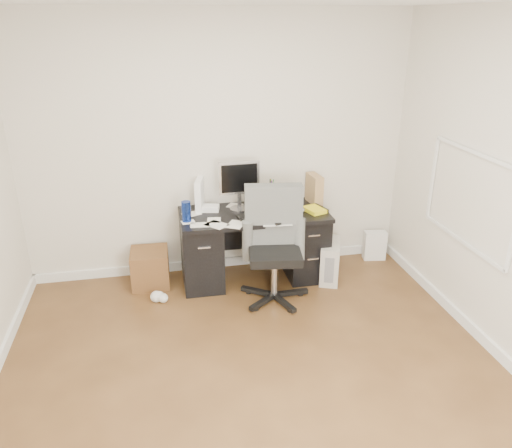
% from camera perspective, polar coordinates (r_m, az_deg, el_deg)
% --- Properties ---
extents(ground, '(4.00, 4.00, 0.00)m').
position_cam_1_polar(ground, '(4.01, 0.23, -17.70)').
color(ground, '#472E17').
rests_on(ground, ground).
extents(room_shell, '(4.02, 4.02, 2.71)m').
position_cam_1_polar(room_shell, '(3.23, 0.73, 5.77)').
color(room_shell, beige).
rests_on(room_shell, ground).
extents(desk, '(1.50, 0.70, 0.75)m').
position_cam_1_polar(desk, '(5.22, -0.24, -2.27)').
color(desk, black).
rests_on(desk, ground).
extents(loose_papers, '(1.10, 0.60, 0.00)m').
position_cam_1_polar(loose_papers, '(5.00, -2.37, 0.95)').
color(loose_papers, silver).
rests_on(loose_papers, desk).
extents(lcd_monitor, '(0.43, 0.25, 0.53)m').
position_cam_1_polar(lcd_monitor, '(5.07, -1.95, 4.41)').
color(lcd_monitor, '#B8B7BC').
rests_on(lcd_monitor, desk).
extents(keyboard, '(0.43, 0.20, 0.02)m').
position_cam_1_polar(keyboard, '(4.98, 0.19, 1.02)').
color(keyboard, black).
rests_on(keyboard, desk).
extents(computer_mouse, '(0.07, 0.07, 0.06)m').
position_cam_1_polar(computer_mouse, '(5.07, 5.29, 1.53)').
color(computer_mouse, '#B8B7BC').
rests_on(computer_mouse, desk).
extents(travel_mug, '(0.12, 0.12, 0.20)m').
position_cam_1_polar(travel_mug, '(4.88, -7.97, 1.42)').
color(travel_mug, navy).
rests_on(travel_mug, desk).
extents(white_binder, '(0.18, 0.30, 0.32)m').
position_cam_1_polar(white_binder, '(5.16, -6.48, 3.35)').
color(white_binder, white).
rests_on(white_binder, desk).
extents(magazine_file, '(0.16, 0.28, 0.31)m').
position_cam_1_polar(magazine_file, '(5.35, 6.68, 4.01)').
color(magazine_file, '#8F6945').
rests_on(magazine_file, desk).
extents(pen_cup, '(0.15, 0.15, 0.27)m').
position_cam_1_polar(pen_cup, '(5.28, 1.82, 3.69)').
color(pen_cup, '#573719').
rests_on(pen_cup, desk).
extents(yellow_book, '(0.24, 0.27, 0.04)m').
position_cam_1_polar(yellow_book, '(5.14, 6.75, 1.63)').
color(yellow_book, yellow).
rests_on(yellow_book, desk).
extents(paper_remote, '(0.30, 0.25, 0.02)m').
position_cam_1_polar(paper_remote, '(4.84, 2.37, 0.31)').
color(paper_remote, silver).
rests_on(paper_remote, desk).
extents(office_chair, '(0.72, 0.72, 1.13)m').
position_cam_1_polar(office_chair, '(4.76, 2.15, -2.69)').
color(office_chair, '#4E504E').
rests_on(office_chair, ground).
extents(pc_tower, '(0.33, 0.47, 0.43)m').
position_cam_1_polar(pc_tower, '(5.34, 8.44, -4.17)').
color(pc_tower, '#B5AEA4').
rests_on(pc_tower, ground).
extents(shopping_bag, '(0.27, 0.21, 0.34)m').
position_cam_1_polar(shopping_bag, '(5.89, 13.40, -2.39)').
color(shopping_bag, white).
rests_on(shopping_bag, ground).
extents(wicker_basket, '(0.39, 0.39, 0.38)m').
position_cam_1_polar(wicker_basket, '(5.31, -12.00, -4.89)').
color(wicker_basket, '#473215').
rests_on(wicker_basket, ground).
extents(desk_printer, '(0.31, 0.26, 0.18)m').
position_cam_1_polar(desk_printer, '(5.68, 6.64, -3.76)').
color(desk_printer, slate).
rests_on(desk_printer, ground).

